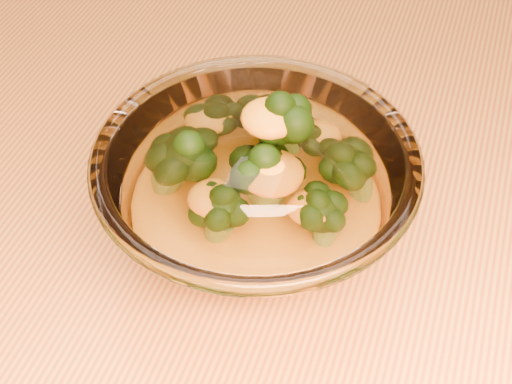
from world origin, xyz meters
TOP-DOWN VIEW (x-y plane):
  - table at (0.00, 0.00)m, footprint 1.20×0.80m
  - glass_bowl at (-0.12, -0.01)m, footprint 0.22×0.22m
  - cheese_sauce at (-0.12, -0.01)m, footprint 0.13×0.13m
  - broccoli_heap at (-0.13, -0.00)m, footprint 0.15×0.13m

SIDE VIEW (x-z plane):
  - table at x=0.00m, z-range 0.28..1.03m
  - cheese_sauce at x=-0.12m, z-range 0.76..0.80m
  - glass_bowl at x=-0.12m, z-range 0.75..0.85m
  - broccoli_heap at x=-0.13m, z-range 0.77..0.86m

